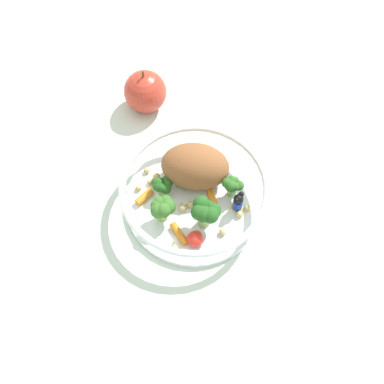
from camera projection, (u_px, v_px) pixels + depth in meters
ground_plane at (194, 204)px, 0.72m from camera, size 2.40×2.40×0.00m
food_container at (193, 187)px, 0.69m from camera, size 0.21×0.21×0.08m
loose_apple at (145, 92)px, 0.78m from camera, size 0.07×0.07×0.08m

